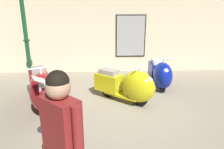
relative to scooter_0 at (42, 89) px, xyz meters
The scene contains 8 objects.
ground_plane 2.09m from the scooter_0, 11.86° to the right, with size 60.00×60.00×0.00m, color gray.
showroom_back_wall 4.07m from the scooter_0, 61.39° to the left, with size 18.00×0.63×3.95m.
scooter_0 is the anchor object (origin of this frame).
scooter_1 2.11m from the scooter_0, ahead, with size 1.61×1.44×1.03m.
scooter_2 3.44m from the scooter_0, 21.34° to the left, with size 0.57×1.67×1.01m.
lamppost 1.64m from the scooter_0, 118.92° to the left, with size 0.28×0.28×2.83m.
visitor_0 2.97m from the scooter_0, 69.25° to the right, with size 0.45×0.44×1.72m.
info_stanchion 0.95m from the scooter_0, 73.65° to the right, with size 0.35×0.39×1.10m.
Camera 1 is at (-0.55, -3.99, 2.18)m, focal length 31.52 mm.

